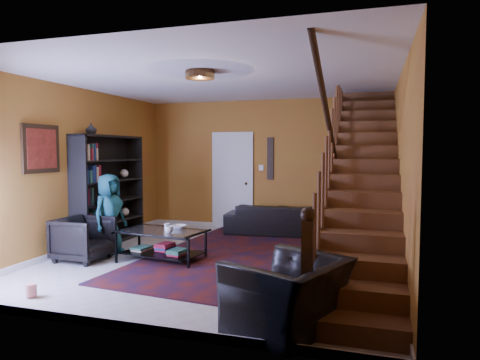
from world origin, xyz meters
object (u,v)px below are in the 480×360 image
(armchair_left, at_px, (83,239))
(coffee_table, at_px, (162,243))
(armchair_right, at_px, (288,295))
(sofa, at_px, (278,219))
(bookshelf, at_px, (110,191))

(armchair_left, xyz_separation_m, coffee_table, (1.17, 0.36, -0.06))
(armchair_right, height_order, coffee_table, armchair_right)
(sofa, xyz_separation_m, armchair_left, (-2.48, -2.94, 0.03))
(sofa, relative_size, armchair_right, 2.00)
(armchair_left, bearing_deg, coffee_table, -71.49)
(coffee_table, bearing_deg, sofa, 63.26)
(armchair_left, height_order, coffee_table, armchair_left)
(bookshelf, relative_size, sofa, 0.94)
(sofa, bearing_deg, armchair_left, 45.73)
(coffee_table, bearing_deg, armchair_right, -39.61)
(armchair_left, distance_m, coffee_table, 1.23)
(bookshelf, height_order, armchair_right, bookshelf)
(bookshelf, distance_m, armchair_left, 1.43)
(armchair_right, relative_size, coffee_table, 0.78)
(bookshelf, relative_size, coffee_table, 1.47)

